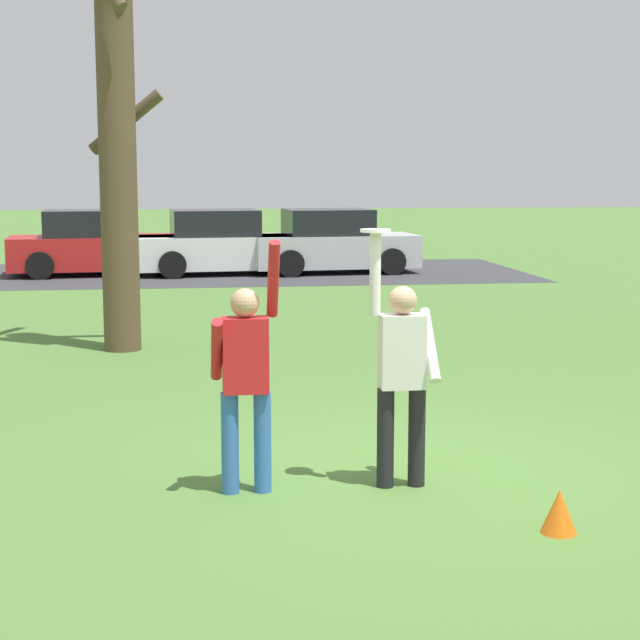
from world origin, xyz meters
name	(u,v)px	position (x,y,z in m)	size (l,w,h in m)	color
ground_plane	(415,469)	(0.00, 0.00, 0.00)	(120.00, 120.00, 0.00)	#4C7533
person_catcher	(402,368)	(-0.23, -0.44, 0.98)	(0.54, 0.49, 2.08)	black
person_defender	(246,372)	(-1.49, -0.44, 0.98)	(0.54, 0.49, 2.04)	#3366B7
frisbee_disc	(376,231)	(-0.45, -0.44, 2.09)	(0.24, 0.24, 0.02)	white
parked_car_red	(93,245)	(-4.13, 17.41, 0.73)	(4.23, 2.28, 1.59)	red
parked_car_white	(220,245)	(-1.04, 17.17, 0.73)	(4.23, 2.28, 1.59)	white
parked_car_silver	(332,244)	(1.78, 17.17, 0.73)	(4.23, 2.28, 1.59)	#BCBCC1
parking_strip	(224,273)	(-0.93, 17.36, 0.00)	(15.04, 6.40, 0.01)	#38383D
bare_tree_tall	(116,119)	(-2.85, 6.43, 3.26)	(1.52, 1.50, 6.65)	brown
field_cone_orange	(559,511)	(0.66, -1.68, 0.16)	(0.26, 0.26, 0.32)	orange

